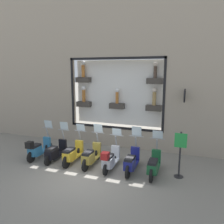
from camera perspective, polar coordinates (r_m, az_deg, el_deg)
ground_plane at (r=9.05m, az=-6.38°, el=-15.84°), size 120.00×120.00×0.00m
building_facade at (r=11.43m, az=1.16°, el=11.38°), size 1.24×36.00×8.19m
scooter_green_0 at (r=8.86m, az=10.86°, el=-13.44°), size 1.81×0.61×1.61m
scooter_navy_1 at (r=9.01m, az=5.11°, el=-12.79°), size 1.81×0.60×1.71m
scooter_silver_2 at (r=9.18m, az=-0.54°, el=-12.24°), size 1.79×0.60×1.54m
scooter_olive_3 at (r=9.57m, az=-5.51°, el=-11.38°), size 1.81×0.61×1.67m
scooter_yellow_4 at (r=9.95m, az=-10.26°, el=-10.63°), size 1.81×0.60×1.59m
scooter_black_5 at (r=10.40m, az=-14.62°, el=-10.00°), size 1.79×0.61×1.63m
scooter_teal_6 at (r=10.85m, az=-18.77°, el=-9.04°), size 1.80×0.61×1.63m
shop_sign_post at (r=8.79m, az=17.33°, el=-10.17°), size 0.36×0.45×1.80m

